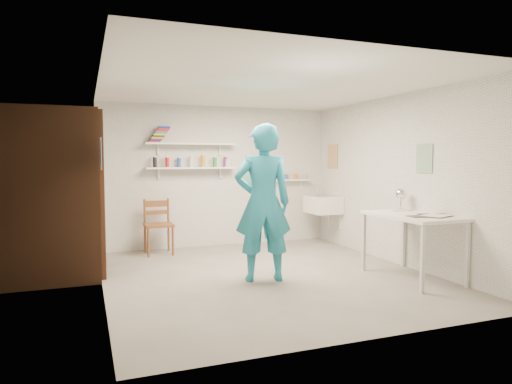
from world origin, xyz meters
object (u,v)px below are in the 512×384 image
object	(u,v)px
wooden_chair	(159,225)
wall_clock	(253,176)
work_table	(412,247)
belfast_sink	(323,205)
desk_lamp	(401,194)
man	(263,203)

from	to	relation	value
wooden_chair	wall_clock	bearing A→B (deg)	-64.15
wall_clock	work_table	size ratio (longest dim) A/B	0.28
wooden_chair	work_table	bearing A→B (deg)	-44.53
belfast_sink	desk_lamp	xyz separation A→B (m)	(0.09, -1.99, 0.33)
man	desk_lamp	bearing A→B (deg)	-170.80
wooden_chair	work_table	xyz separation A→B (m)	(2.74, -2.61, -0.06)
wall_clock	wooden_chair	size ratio (longest dim) A/B	0.37
belfast_sink	wooden_chair	world-z (taller)	wooden_chair
belfast_sink	wall_clock	world-z (taller)	wall_clock
man	wooden_chair	world-z (taller)	man
wall_clock	wooden_chair	bearing A→B (deg)	128.66
belfast_sink	work_table	xyz separation A→B (m)	(-0.11, -2.47, -0.30)
man	wall_clock	world-z (taller)	man
belfast_sink	wooden_chair	xyz separation A→B (m)	(-2.85, 0.13, -0.24)
wooden_chair	work_table	world-z (taller)	wooden_chair
man	work_table	bearing A→B (deg)	173.88
belfast_sink	wall_clock	bearing A→B (deg)	-138.95
belfast_sink	work_table	bearing A→B (deg)	-92.55
belfast_sink	wall_clock	xyz separation A→B (m)	(-1.93, -1.68, 0.58)
wall_clock	work_table	bearing A→B (deg)	-11.63
wooden_chair	work_table	distance (m)	3.78
belfast_sink	desk_lamp	size ratio (longest dim) A/B	3.96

